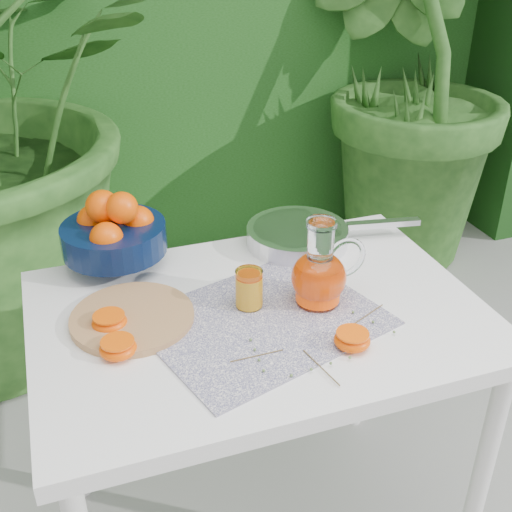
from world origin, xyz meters
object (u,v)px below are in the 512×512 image
object	(u,v)px
cutting_board	(132,318)
fruit_bowl	(114,231)
saute_pan	(299,235)
white_table	(259,340)
juice_pitcher	(320,275)

from	to	relation	value
cutting_board	fruit_bowl	bearing A→B (deg)	88.45
saute_pan	fruit_bowl	bearing A→B (deg)	173.99
white_table	saute_pan	xyz separation A→B (m)	(0.20, 0.26, 0.11)
white_table	juice_pitcher	size ratio (longest dim) A/B	4.88
fruit_bowl	juice_pitcher	bearing A→B (deg)	-38.78
fruit_bowl	white_table	bearing A→B (deg)	-49.41
juice_pitcher	saute_pan	world-z (taller)	juice_pitcher
juice_pitcher	cutting_board	bearing A→B (deg)	170.80
white_table	juice_pitcher	bearing A→B (deg)	-5.88
white_table	cutting_board	size ratio (longest dim) A/B	3.71
cutting_board	juice_pitcher	world-z (taller)	juice_pitcher
cutting_board	fruit_bowl	distance (m)	0.27
white_table	cutting_board	distance (m)	0.29
juice_pitcher	saute_pan	xyz separation A→B (m)	(0.07, 0.28, -0.05)
juice_pitcher	white_table	bearing A→B (deg)	174.12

